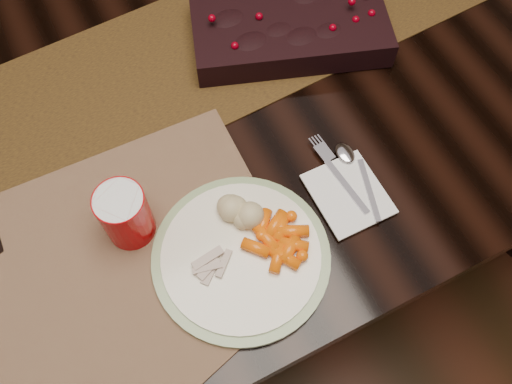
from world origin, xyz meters
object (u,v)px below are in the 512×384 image
centerpiece (290,26)px  red_cup (125,215)px  dining_table (204,188)px  dinner_plate (241,256)px  mashed_potatoes (234,212)px  turkey_shreds (214,266)px  placemat_main (137,223)px  napkin (348,194)px  baby_carrots (276,237)px

centerpiece → red_cup: 0.47m
dining_table → dinner_plate: dinner_plate is taller
dining_table → centerpiece: 0.47m
centerpiece → mashed_potatoes: centerpiece is taller
centerpiece → turkey_shreds: centerpiece is taller
placemat_main → turkey_shreds: size_ratio=6.02×
turkey_shreds → placemat_main: bearing=121.2°
centerpiece → napkin: centerpiece is taller
dining_table → dinner_plate: 0.51m
baby_carrots → turkey_shreds: bearing=178.5°
dining_table → placemat_main: placemat_main is taller
placemat_main → baby_carrots: (0.18, -0.13, 0.03)m
placemat_main → mashed_potatoes: bearing=-24.3°
baby_carrots → mashed_potatoes: (-0.04, 0.06, 0.01)m
dinner_plate → mashed_potatoes: 0.07m
centerpiece → baby_carrots: centerpiece is taller
dinner_plate → turkey_shreds: bearing=180.0°
centerpiece → baby_carrots: 0.42m
placemat_main → mashed_potatoes: size_ratio=5.41×
centerpiece → baby_carrots: (-0.22, -0.36, -0.01)m
dining_table → red_cup: (-0.18, -0.21, 0.43)m
placemat_main → baby_carrots: bearing=-34.7°
centerpiece → napkin: (-0.07, -0.34, -0.03)m
mashed_potatoes → turkey_shreds: (-0.06, -0.06, -0.01)m
mashed_potatoes → red_cup: (-0.15, 0.06, 0.02)m
red_cup → turkey_shreds: bearing=-54.6°
turkey_shreds → red_cup: (-0.09, 0.12, 0.03)m
mashed_potatoes → red_cup: bearing=157.6°
dinner_plate → napkin: (0.20, 0.02, -0.01)m
baby_carrots → mashed_potatoes: bearing=122.3°
centerpiece → dinner_plate: size_ratio=1.31×
red_cup → centerpiece: bearing=29.7°
napkin → red_cup: bearing=163.5°
baby_carrots → placemat_main: bearing=144.1°
mashed_potatoes → napkin: 0.19m
dining_table → red_cup: size_ratio=17.27×
turkey_shreds → centerpiece: bearing=47.9°
centerpiece → placemat_main: bearing=-150.3°
dinner_plate → mashed_potatoes: mashed_potatoes is taller
dining_table → dinner_plate: (-0.05, -0.33, 0.39)m
turkey_shreds → red_cup: bearing=125.4°
dining_table → napkin: 0.51m
centerpiece → turkey_shreds: (-0.32, -0.35, -0.01)m
dining_table → placemat_main: bearing=-130.8°
dining_table → napkin: napkin is taller
centerpiece → red_cup: red_cup is taller
napkin → red_cup: size_ratio=1.24×
mashed_potatoes → dinner_plate: bearing=-106.7°
dinner_plate → dining_table: bearing=81.3°
centerpiece → placemat_main: centerpiece is taller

